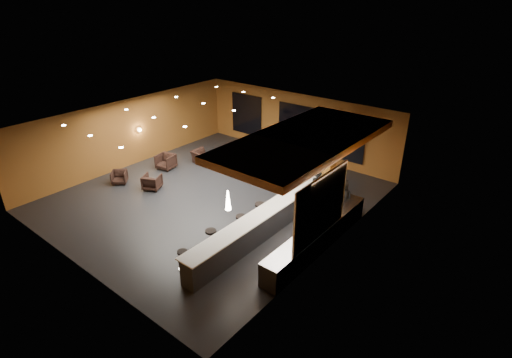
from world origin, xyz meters
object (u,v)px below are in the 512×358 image
Objects in this scene: staff_a at (317,190)px; bar_stool_5 at (294,186)px; column at (328,157)px; pendant_2 at (310,155)px; staff_b at (338,200)px; bar_stool_3 at (260,210)px; armchair_c at (166,162)px; bar_stool_0 at (183,258)px; bar_counter at (265,223)px; armchair_a at (119,177)px; bar_stool_4 at (280,196)px; bar_stool_2 at (241,223)px; bar_stool_1 at (211,237)px; prep_counter at (317,238)px; armchair_d at (203,157)px; armchair_b at (152,182)px; staff_c at (343,197)px; pendant_0 at (228,200)px; pendant_1 at (274,175)px.

bar_stool_5 is (-1.40, 0.36, -0.40)m from staff_a.
column reaches higher than pendant_2.
bar_stool_3 is at bearing -111.28° from staff_b.
armchair_c is 1.02× the size of bar_stool_3.
bar_counter is at bearing 75.69° from bar_stool_0.
bar_stool_4 reaches higher than armchair_a.
bar_stool_2 is (0.16, 2.79, 0.06)m from bar_stool_0.
bar_stool_1 is (-2.37, -4.92, -0.23)m from staff_b.
prep_counter reaches higher than bar_stool_5.
column is at bearing 90.00° from pendant_2.
armchair_d is 5.91m from bar_stool_5.
bar_stool_1 is at bearing 135.80° from armchair_b.
pendant_2 is 0.44× the size of staff_c.
pendant_0 is 2.48m from bar_stool_0.
armchair_b is 0.93× the size of bar_stool_3.
staff_b is (1.47, 2.93, 0.26)m from bar_counter.
armchair_b is at bearing -174.89° from prep_counter.
staff_c is 2.08× the size of bar_stool_5.
column reaches higher than staff_c.
pendant_0 is at bearing -63.73° from bar_stool_2.
pendant_1 reaches higher than staff_c.
staff_b reaches higher than prep_counter.
armchair_a is at bearing -136.77° from staff_b.
staff_c is 7.02m from bar_stool_0.
bar_stool_3 is at bearing 161.38° from armchair_b.
bar_counter is at bearing 155.35° from armchair_b.
staff_b reaches higher than bar_stool_2.
column is at bearing -10.44° from armchair_a.
armchair_c is at bearing 171.39° from bar_stool_3.
bar_stool_4 is (-0.80, -0.94, -1.80)m from pendant_2.
bar_stool_0 is at bearing -102.52° from pendant_1.
armchair_d is 1.49× the size of bar_stool_0.
staff_a is at bearing 74.20° from bar_stool_1.
armchair_d is at bearing 179.17° from bar_stool_5.
bar_stool_0 is at bearing -126.86° from staff_a.
armchair_b is at bearing 95.45° from armchair_d.
bar_stool_4 is at bearing -137.38° from staff_b.
bar_stool_1 is at bearing -109.78° from pendant_1.
column is 4.63× the size of bar_stool_5.
armchair_c is 7.45m from bar_stool_2.
bar_stool_5 is at bearing -167.31° from staff_b.
bar_stool_2 is 2.64m from bar_stool_4.
armchair_a is 0.65× the size of armchair_d.
bar_stool_1 is (-0.90, -2.49, -1.82)m from pendant_1.
bar_counter is 2.72m from pendant_0.
bar_stool_5 is (-0.90, 0.30, -1.87)m from pendant_2.
bar_stool_4 is (-0.09, 1.47, 0.01)m from bar_stool_3.
armchair_c is at bearing 162.53° from bar_stool_2.
prep_counter reaches higher than armchair_d.
column is at bearing 79.94° from bar_stool_3.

